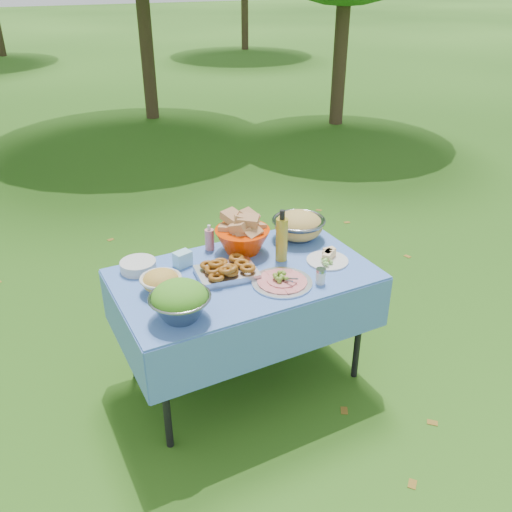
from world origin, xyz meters
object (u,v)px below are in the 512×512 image
at_px(plate_stack, 138,266).
at_px(picnic_table, 245,327).
at_px(pasta_bowl_steel, 299,225).
at_px(bread_bowl, 242,235).
at_px(oil_bottle, 282,235).
at_px(salad_bowl, 180,301).
at_px(charcuterie_platter, 282,277).

bearing_deg(plate_stack, picnic_table, -30.62).
height_order(picnic_table, pasta_bowl_steel, pasta_bowl_steel).
xyz_separation_m(bread_bowl, pasta_bowl_steel, (0.40, -0.00, -0.02)).
bearing_deg(oil_bottle, salad_bowl, -158.27).
bearing_deg(salad_bowl, charcuterie_platter, 5.03).
bearing_deg(plate_stack, oil_bottle, -18.58).
height_order(charcuterie_platter, oil_bottle, oil_bottle).
bearing_deg(plate_stack, pasta_bowl_steel, -3.40).
xyz_separation_m(picnic_table, bread_bowl, (0.12, 0.25, 0.49)).
bearing_deg(salad_bowl, bread_bowl, 40.42).
relative_size(picnic_table, bread_bowl, 4.33).
distance_m(pasta_bowl_steel, charcuterie_platter, 0.59).
xyz_separation_m(pasta_bowl_steel, charcuterie_platter, (-0.38, -0.45, -0.05)).
relative_size(picnic_table, charcuterie_platter, 4.30).
xyz_separation_m(plate_stack, charcuterie_platter, (0.66, -0.51, 0.01)).
relative_size(salad_bowl, pasta_bowl_steel, 0.91).
height_order(plate_stack, bread_bowl, bread_bowl).
bearing_deg(bread_bowl, charcuterie_platter, -87.42).
xyz_separation_m(picnic_table, plate_stack, (-0.53, 0.31, 0.41)).
bearing_deg(pasta_bowl_steel, salad_bowl, -153.10).
height_order(picnic_table, oil_bottle, oil_bottle).
relative_size(bread_bowl, oil_bottle, 1.05).
xyz_separation_m(picnic_table, salad_bowl, (-0.48, -0.26, 0.48)).
bearing_deg(pasta_bowl_steel, plate_stack, 176.60).
relative_size(pasta_bowl_steel, charcuterie_platter, 1.00).
distance_m(plate_stack, oil_bottle, 0.85).
height_order(picnic_table, plate_stack, plate_stack).
bearing_deg(plate_stack, salad_bowl, -85.22).
height_order(picnic_table, charcuterie_platter, charcuterie_platter).
bearing_deg(charcuterie_platter, oil_bottle, 60.98).
relative_size(picnic_table, oil_bottle, 4.54).
relative_size(salad_bowl, plate_stack, 1.48).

